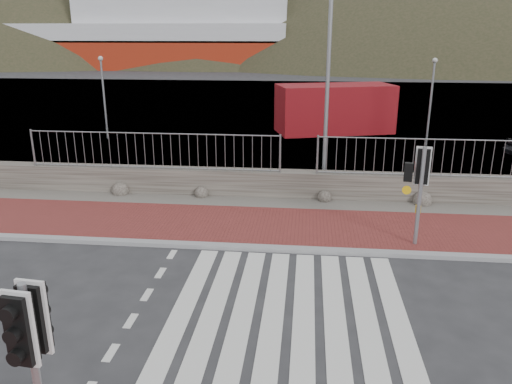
# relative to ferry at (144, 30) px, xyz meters

# --- Properties ---
(ground) EXTENTS (220.00, 220.00, 0.00)m
(ground) POSITION_rel_ferry_xyz_m (24.65, -67.90, -5.36)
(ground) COLOR #28282B
(ground) RESTS_ON ground
(sidewalk_far) EXTENTS (40.00, 3.00, 0.08)m
(sidewalk_far) POSITION_rel_ferry_xyz_m (24.65, -63.40, -5.32)
(sidewalk_far) COLOR maroon
(sidewalk_far) RESTS_ON ground
(kerb_far) EXTENTS (40.00, 0.25, 0.12)m
(kerb_far) POSITION_rel_ferry_xyz_m (24.65, -64.90, -5.31)
(kerb_far) COLOR gray
(kerb_far) RESTS_ON ground
(zebra_crossing) EXTENTS (4.62, 5.60, 0.01)m
(zebra_crossing) POSITION_rel_ferry_xyz_m (24.65, -67.90, -5.36)
(zebra_crossing) COLOR silver
(zebra_crossing) RESTS_ON ground
(gravel_strip) EXTENTS (40.00, 1.50, 0.06)m
(gravel_strip) POSITION_rel_ferry_xyz_m (24.65, -61.40, -5.33)
(gravel_strip) COLOR #59544C
(gravel_strip) RESTS_ON ground
(stone_wall) EXTENTS (40.00, 0.60, 0.90)m
(stone_wall) POSITION_rel_ferry_xyz_m (24.65, -60.60, -4.91)
(stone_wall) COLOR #453F39
(stone_wall) RESTS_ON ground
(railing) EXTENTS (18.07, 0.07, 1.22)m
(railing) POSITION_rel_ferry_xyz_m (24.65, -60.75, -3.54)
(railing) COLOR gray
(railing) RESTS_ON stone_wall
(quay) EXTENTS (120.00, 40.00, 0.50)m
(quay) POSITION_rel_ferry_xyz_m (24.65, -40.00, -5.36)
(quay) COLOR #4C4C4F
(quay) RESTS_ON ground
(water) EXTENTS (220.00, 50.00, 0.05)m
(water) POSITION_rel_ferry_xyz_m (24.65, -5.00, -5.36)
(water) COLOR #3F4C54
(water) RESTS_ON ground
(ferry) EXTENTS (50.00, 16.00, 20.00)m
(ferry) POSITION_rel_ferry_xyz_m (0.00, 0.00, 0.00)
(ferry) COLOR maroon
(ferry) RESTS_ON ground
(hills_backdrop) EXTENTS (254.00, 90.00, 100.00)m
(hills_backdrop) POSITION_rel_ferry_xyz_m (31.40, 20.00, -28.42)
(hills_backdrop) COLOR #292D1B
(hills_backdrop) RESTS_ON ground
(traffic_signal_near) EXTENTS (0.39, 0.26, 2.58)m
(traffic_signal_near) POSITION_rel_ferry_xyz_m (21.75, -71.70, -3.50)
(traffic_signal_near) COLOR gray
(traffic_signal_near) RESTS_ON ground
(traffic_signal_far) EXTENTS (0.64, 0.28, 2.63)m
(traffic_signal_far) POSITION_rel_ferry_xyz_m (27.71, -64.26, -3.45)
(traffic_signal_far) COLOR gray
(traffic_signal_far) RESTS_ON ground
(streetlight) EXTENTS (1.60, 0.50, 7.61)m
(streetlight) POSITION_rel_ferry_xyz_m (25.64, -59.83, -1.08)
(streetlight) COLOR gray
(streetlight) RESTS_ON ground
(shipping_container) EXTENTS (6.60, 4.19, 2.55)m
(shipping_container) POSITION_rel_ferry_xyz_m (26.33, -49.02, -4.08)
(shipping_container) COLOR maroon
(shipping_container) RESTS_ON ground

